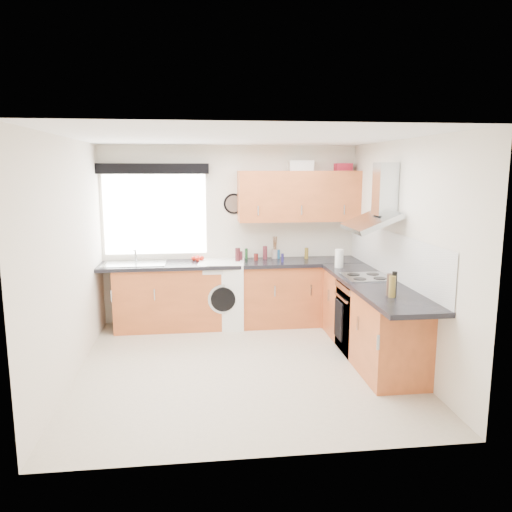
{
  "coord_description": "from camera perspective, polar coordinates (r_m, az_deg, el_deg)",
  "views": [
    {
      "loc": [
        -0.49,
        -5.26,
        2.18
      ],
      "look_at": [
        0.25,
        0.85,
        1.1
      ],
      "focal_mm": 35.0,
      "sensor_mm": 36.0,
      "label": 1
    }
  ],
  "objects": [
    {
      "name": "bottle_1",
      "position": [
        5.17,
        15.3,
        -3.38
      ],
      "size": [
        0.07,
        0.07,
        0.22
      ],
      "primitive_type": "cylinder",
      "color": "olive",
      "rests_on": "worktop_right"
    },
    {
      "name": "window",
      "position": [
        7.1,
        -11.45,
        4.67
      ],
      "size": [
        1.4,
        0.02,
        1.1
      ],
      "primitive_type": "cube",
      "color": "white",
      "rests_on": "wall_back"
    },
    {
      "name": "jar_5",
      "position": [
        7.09,
        1.04,
        0.39
      ],
      "size": [
        0.06,
        0.06,
        0.19
      ],
      "primitive_type": "cylinder",
      "color": "#592027",
      "rests_on": "worktop_back"
    },
    {
      "name": "wall_right",
      "position": [
        5.81,
        16.41,
        0.33
      ],
      "size": [
        0.02,
        3.6,
        2.5
      ],
      "primitive_type": "cube",
      "color": "silver",
      "rests_on": "ground_plane"
    },
    {
      "name": "oven",
      "position": [
        6.16,
        12.34,
        -6.84
      ],
      "size": [
        0.56,
        0.58,
        0.85
      ],
      "primitive_type": "cube",
      "color": "black",
      "rests_on": "ground_plane"
    },
    {
      "name": "jar_7",
      "position": [
        7.0,
        -0.01,
        -0.1
      ],
      "size": [
        0.06,
        0.06,
        0.09
      ],
      "primitive_type": "cylinder",
      "color": "#5D1713",
      "rests_on": "worktop_back"
    },
    {
      "name": "window_blind",
      "position": [
        6.98,
        -11.68,
        9.76
      ],
      "size": [
        1.5,
        0.18,
        0.14
      ],
      "primitive_type": "cube",
      "color": "black",
      "rests_on": "wall_back"
    },
    {
      "name": "washing_machine",
      "position": [
        7.0,
        -3.92,
        -4.32
      ],
      "size": [
        0.69,
        0.67,
        0.91
      ],
      "primitive_type": "cube",
      "rotation": [
        0.0,
        0.0,
        -0.11
      ],
      "color": "white",
      "rests_on": "ground_plane"
    },
    {
      "name": "base_cab_corner",
      "position": [
        7.26,
        9.24,
        -4.12
      ],
      "size": [
        0.6,
        0.6,
        0.86
      ],
      "primitive_type": "cube",
      "color": "#A74E25",
      "rests_on": "ground_plane"
    },
    {
      "name": "jar_3",
      "position": [
        7.08,
        -1.12,
        0.25
      ],
      "size": [
        0.04,
        0.04,
        0.15
      ],
      "primitive_type": "cylinder",
      "color": "#17431C",
      "rests_on": "worktop_back"
    },
    {
      "name": "casserole",
      "position": [
        7.13,
        5.09,
        10.24
      ],
      "size": [
        0.34,
        0.25,
        0.14
      ],
      "primitive_type": "cube",
      "rotation": [
        0.0,
        0.0,
        -0.01
      ],
      "color": "white",
      "rests_on": "upper_cabinets"
    },
    {
      "name": "wall_back",
      "position": [
        7.14,
        -2.92,
        2.46
      ],
      "size": [
        3.6,
        0.02,
        2.5
      ],
      "primitive_type": "cube",
      "color": "silver",
      "rests_on": "ground_plane"
    },
    {
      "name": "base_cab_back",
      "position": [
        7.0,
        -3.51,
        -4.54
      ],
      "size": [
        3.0,
        0.58,
        0.86
      ],
      "primitive_type": "cube",
      "color": "#A74E25",
      "rests_on": "ground_plane"
    },
    {
      "name": "extractor_hood",
      "position": [
        5.95,
        13.74,
        5.72
      ],
      "size": [
        0.52,
        0.78,
        0.66
      ],
      "primitive_type": null,
      "color": "#ADB6BC",
      "rests_on": "wall_right"
    },
    {
      "name": "upper_cabinets",
      "position": [
        7.04,
        4.94,
        6.83
      ],
      "size": [
        1.7,
        0.35,
        0.7
      ],
      "primitive_type": "cube",
      "color": "#A74E25",
      "rests_on": "wall_back"
    },
    {
      "name": "jar_0",
      "position": [
        6.86,
        3.04,
        -0.22
      ],
      "size": [
        0.04,
        0.04,
        0.12
      ],
      "primitive_type": "cylinder",
      "color": "#1C164D",
      "rests_on": "worktop_back"
    },
    {
      "name": "hob_plate",
      "position": [
        6.04,
        12.52,
        -2.36
      ],
      "size": [
        0.52,
        0.52,
        0.01
      ],
      "primitive_type": "cube",
      "color": "#ADB6BC",
      "rests_on": "worktop_right"
    },
    {
      "name": "jar_2",
      "position": [
        7.16,
        5.78,
        0.32
      ],
      "size": [
        0.06,
        0.06,
        0.15
      ],
      "primitive_type": "cylinder",
      "color": "brown",
      "rests_on": "worktop_back"
    },
    {
      "name": "utensil_pot",
      "position": [
        7.15,
        2.16,
        0.25
      ],
      "size": [
        0.1,
        0.1,
        0.13
      ],
      "primitive_type": "cylinder",
      "rotation": [
        0.0,
        0.0,
        0.07
      ],
      "color": "gray",
      "rests_on": "worktop_back"
    },
    {
      "name": "storage_box",
      "position": [
        7.28,
        9.92,
        9.99
      ],
      "size": [
        0.23,
        0.19,
        0.1
      ],
      "primitive_type": "cube",
      "rotation": [
        0.0,
        0.0,
        0.02
      ],
      "color": "#B91F37",
      "rests_on": "upper_cabinets"
    },
    {
      "name": "wall_left",
      "position": [
        5.5,
        -20.58,
        -0.43
      ],
      "size": [
        0.02,
        3.6,
        2.5
      ],
      "primitive_type": "cube",
      "color": "silver",
      "rests_on": "ground_plane"
    },
    {
      "name": "kitchen_roll",
      "position": [
        6.56,
        9.48,
        -0.28
      ],
      "size": [
        0.12,
        0.12,
        0.24
      ],
      "primitive_type": "cylinder",
      "rotation": [
        0.0,
        0.0,
        -0.09
      ],
      "color": "white",
      "rests_on": "worktop_right"
    },
    {
      "name": "ceiling",
      "position": [
        5.29,
        -1.62,
        13.42
      ],
      "size": [
        3.6,
        3.6,
        0.02
      ],
      "primitive_type": "cube",
      "color": "white",
      "rests_on": "wall_back"
    },
    {
      "name": "splashback",
      "position": [
        6.09,
        15.18,
        0.15
      ],
      "size": [
        0.01,
        3.0,
        0.54
      ],
      "primitive_type": "cube",
      "color": "white",
      "rests_on": "wall_right"
    },
    {
      "name": "wall_clock",
      "position": [
        7.07,
        -2.54,
        5.98
      ],
      "size": [
        0.29,
        0.04,
        0.29
      ],
      "primitive_type": "cylinder",
      "rotation": [
        1.57,
        0.0,
        0.0
      ],
      "color": "black",
      "rests_on": "wall_back"
    },
    {
      "name": "jar_1",
      "position": [
        7.14,
        2.56,
        0.22
      ],
      "size": [
        0.05,
        0.05,
        0.13
      ],
      "primitive_type": "cylinder",
      "color": "navy",
      "rests_on": "worktop_back"
    },
    {
      "name": "jar_4",
      "position": [
        6.92,
        -2.11,
        0.16
      ],
      "size": [
        0.07,
        0.07,
        0.19
      ],
      "primitive_type": "cylinder",
      "color": "#41171B",
      "rests_on": "worktop_back"
    },
    {
      "name": "wall_front",
      "position": [
        3.61,
        1.13,
        -4.98
      ],
      "size": [
        3.6,
        0.02,
        2.5
      ],
      "primitive_type": "cube",
      "color": "silver",
      "rests_on": "ground_plane"
    },
    {
      "name": "bottle_2",
      "position": [
        5.19,
        15.53,
        -3.12
      ],
      "size": [
        0.05,
        0.05,
        0.26
      ],
      "primitive_type": "cylinder",
      "color": "black",
      "rests_on": "worktop_right"
    },
    {
      "name": "bottle_0",
      "position": [
        5.22,
        15.05,
        -3.2
      ],
      "size": [
        0.07,
        0.07,
        0.23
      ],
      "primitive_type": "cylinder",
      "color": "#412E24",
      "rests_on": "worktop_right"
    },
    {
      "name": "ground_plane",
      "position": [
        5.71,
        -1.5,
        -12.48
      ],
      "size": [
        3.6,
        3.6,
        0.0
      ],
      "primitive_type": "plane",
      "color": "beige"
    },
    {
      "name": "jar_6",
      "position": [
        7.01,
        -1.74,
        0.04
      ],
      "size": [
        0.05,
        0.05,
        0.12
      ],
      "primitive_type": "cylinder",
      "color": "#551E28",
      "rests_on": "worktop_back"
    },
    {
      "name": "worktop_back",
      "position": [
        6.9,
        -2.71,
        -0.87
      ],
      "size": [
        3.6,
        0.62,
        0.05
      ],
      "primitive_type": "cube",
      "color": "black",
      "rests_on": "base_cab_back"
    },
    {
      "name": "base_cab_right",
      "position": [
        6.03,
        12.9,
        -7.19
      ],
      "size": [
        0.58,
        2.1,
        0.86
      ],
      "primitive_type": "cube",
      "color": "#A74E25",
      "rests_on": "ground_plane"
    },
    {
      "name": "worktop_right",
      "position": [
        5.77,
        13.49,
        -3.3
      ],
      "size": [
        0.62,
        2.42,
        0.05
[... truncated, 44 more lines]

